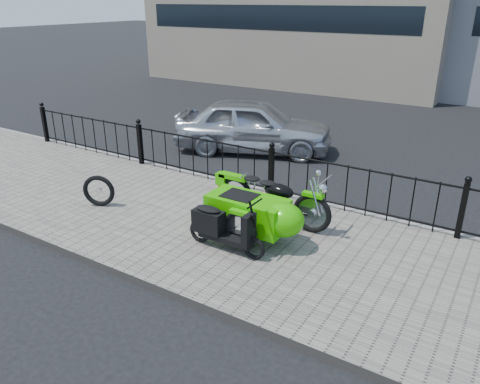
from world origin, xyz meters
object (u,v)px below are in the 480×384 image
Objects in this scene: sedan_car at (253,126)px; scooter at (220,228)px; motorcycle_sidecar at (261,211)px; spare_tire at (99,191)px.

scooter is at bearing -175.78° from sedan_car.
sedan_car is (-2.69, 4.30, 0.10)m from motorcycle_sidecar.
sedan_car is at bearing 115.31° from scooter.
spare_tire is at bearing 152.87° from sedan_car.
motorcycle_sidecar is 3.25m from spare_tire.
sedan_car reaches higher than motorcycle_sidecar.
scooter is (-0.35, -0.67, -0.11)m from motorcycle_sidecar.
motorcycle_sidecar reaches higher than scooter.
sedan_car reaches higher than scooter.
motorcycle_sidecar is at bearing 62.34° from scooter.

